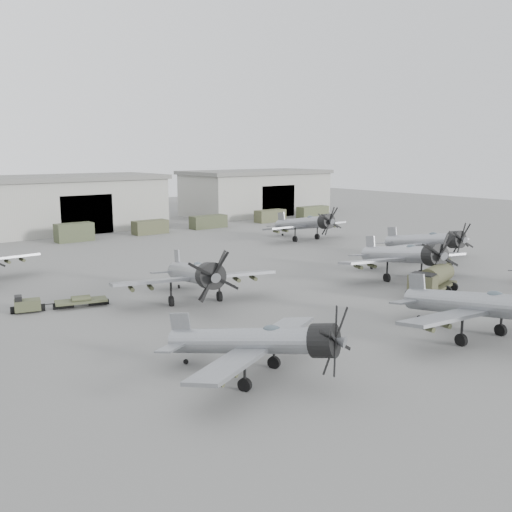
{
  "coord_description": "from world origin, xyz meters",
  "views": [
    {
      "loc": [
        -33.33,
        -27.62,
        12.5
      ],
      "look_at": [
        0.39,
        14.73,
        2.5
      ],
      "focal_mm": 40.0,
      "sensor_mm": 36.0,
      "label": 1
    }
  ],
  "objects_px": {
    "aircraft_mid_1": "(196,274)",
    "aircraft_far_1": "(307,223)",
    "aircraft_mid_2": "(406,255)",
    "fuel_tanker": "(433,279)",
    "aircraft_mid_3": "(428,241)",
    "tug_trailer": "(48,304)",
    "aircraft_near_1": "(485,306)",
    "aircraft_near_0": "(262,342)"
  },
  "relations": [
    {
      "from": "aircraft_mid_1",
      "to": "aircraft_far_1",
      "type": "bearing_deg",
      "value": 48.3
    },
    {
      "from": "aircraft_mid_2",
      "to": "aircraft_far_1",
      "type": "xyz_separation_m",
      "value": [
        9.77,
        24.24,
        -0.03
      ]
    },
    {
      "from": "aircraft_mid_1",
      "to": "fuel_tanker",
      "type": "distance_m",
      "value": 20.71
    },
    {
      "from": "aircraft_mid_1",
      "to": "fuel_tanker",
      "type": "xyz_separation_m",
      "value": [
        17.83,
        -10.48,
        -1.05
      ]
    },
    {
      "from": "aircraft_mid_3",
      "to": "tug_trailer",
      "type": "bearing_deg",
      "value": 177.35
    },
    {
      "from": "aircraft_near_1",
      "to": "aircraft_mid_2",
      "type": "distance_m",
      "value": 18.24
    },
    {
      "from": "aircraft_far_1",
      "to": "tug_trailer",
      "type": "height_order",
      "value": "aircraft_far_1"
    },
    {
      "from": "aircraft_near_1",
      "to": "aircraft_mid_3",
      "type": "relative_size",
      "value": 1.06
    },
    {
      "from": "aircraft_near_0",
      "to": "aircraft_far_1",
      "type": "xyz_separation_m",
      "value": [
        36.38,
        34.67,
        0.26
      ]
    },
    {
      "from": "aircraft_near_1",
      "to": "aircraft_far_1",
      "type": "bearing_deg",
      "value": 69.32
    },
    {
      "from": "aircraft_near_1",
      "to": "tug_trailer",
      "type": "height_order",
      "value": "aircraft_near_1"
    },
    {
      "from": "aircraft_near_0",
      "to": "aircraft_mid_1",
      "type": "xyz_separation_m",
      "value": [
        5.76,
        15.76,
        0.32
      ]
    },
    {
      "from": "aircraft_mid_2",
      "to": "aircraft_mid_3",
      "type": "bearing_deg",
      "value": 39.93
    },
    {
      "from": "aircraft_mid_3",
      "to": "aircraft_far_1",
      "type": "distance_m",
      "value": 19.61
    },
    {
      "from": "aircraft_near_0",
      "to": "fuel_tanker",
      "type": "xyz_separation_m",
      "value": [
        23.59,
        5.28,
        -0.73
      ]
    },
    {
      "from": "fuel_tanker",
      "to": "tug_trailer",
      "type": "xyz_separation_m",
      "value": [
        -28.1,
        16.2,
        -0.92
      ]
    },
    {
      "from": "aircraft_near_1",
      "to": "tug_trailer",
      "type": "relative_size",
      "value": 1.88
    },
    {
      "from": "aircraft_mid_1",
      "to": "aircraft_near_1",
      "type": "bearing_deg",
      "value": -47.0
    },
    {
      "from": "aircraft_mid_3",
      "to": "fuel_tanker",
      "type": "bearing_deg",
      "value": -137.59
    },
    {
      "from": "aircraft_near_0",
      "to": "aircraft_mid_2",
      "type": "relative_size",
      "value": 0.86
    },
    {
      "from": "aircraft_mid_1",
      "to": "aircraft_mid_3",
      "type": "xyz_separation_m",
      "value": [
        31.17,
        -0.69,
        -0.2
      ]
    },
    {
      "from": "aircraft_near_0",
      "to": "aircraft_near_1",
      "type": "bearing_deg",
      "value": -39.3
    },
    {
      "from": "aircraft_near_1",
      "to": "aircraft_mid_1",
      "type": "bearing_deg",
      "value": 123.81
    },
    {
      "from": "aircraft_far_1",
      "to": "fuel_tanker",
      "type": "bearing_deg",
      "value": -109.48
    },
    {
      "from": "aircraft_near_1",
      "to": "aircraft_far_1",
      "type": "relative_size",
      "value": 1.0
    },
    {
      "from": "aircraft_near_1",
      "to": "aircraft_far_1",
      "type": "height_order",
      "value": "aircraft_far_1"
    },
    {
      "from": "tug_trailer",
      "to": "aircraft_near_0",
      "type": "bearing_deg",
      "value": -63.35
    },
    {
      "from": "aircraft_near_0",
      "to": "aircraft_mid_2",
      "type": "bearing_deg",
      "value": -3.03
    },
    {
      "from": "aircraft_mid_2",
      "to": "tug_trailer",
      "type": "xyz_separation_m",
      "value": [
        -31.11,
        11.05,
        -1.95
      ]
    },
    {
      "from": "aircraft_mid_1",
      "to": "aircraft_near_0",
      "type": "bearing_deg",
      "value": -93.49
    },
    {
      "from": "aircraft_far_1",
      "to": "tug_trailer",
      "type": "xyz_separation_m",
      "value": [
        -40.88,
        -13.19,
        -1.92
      ]
    },
    {
      "from": "aircraft_mid_1",
      "to": "aircraft_far_1",
      "type": "height_order",
      "value": "aircraft_mid_1"
    },
    {
      "from": "aircraft_near_1",
      "to": "aircraft_mid_2",
      "type": "relative_size",
      "value": 0.98
    },
    {
      "from": "aircraft_mid_1",
      "to": "aircraft_mid_2",
      "type": "distance_m",
      "value": 21.52
    },
    {
      "from": "aircraft_mid_1",
      "to": "tug_trailer",
      "type": "height_order",
      "value": "aircraft_mid_1"
    },
    {
      "from": "aircraft_near_1",
      "to": "aircraft_mid_3",
      "type": "bearing_deg",
      "value": 49.51
    },
    {
      "from": "aircraft_mid_1",
      "to": "aircraft_mid_2",
      "type": "height_order",
      "value": "aircraft_mid_1"
    },
    {
      "from": "aircraft_mid_1",
      "to": "aircraft_mid_2",
      "type": "xyz_separation_m",
      "value": [
        20.84,
        -5.33,
        -0.02
      ]
    },
    {
      "from": "aircraft_mid_2",
      "to": "aircraft_mid_1",
      "type": "bearing_deg",
      "value": -178.62
    },
    {
      "from": "aircraft_mid_2",
      "to": "aircraft_far_1",
      "type": "bearing_deg",
      "value": 83.78
    },
    {
      "from": "aircraft_near_1",
      "to": "aircraft_mid_3",
      "type": "height_order",
      "value": "aircraft_near_1"
    },
    {
      "from": "aircraft_mid_2",
      "to": "aircraft_far_1",
      "type": "relative_size",
      "value": 1.01
    }
  ]
}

